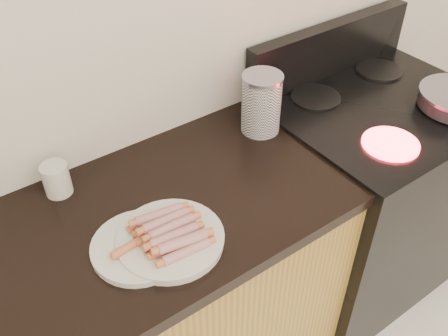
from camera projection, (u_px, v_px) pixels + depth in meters
wall_back at (131, 22)px, 1.37m from camera, size 4.00×0.04×2.60m
stove at (361, 198)px, 2.06m from camera, size 0.76×0.65×0.91m
stove_panel at (330, 49)px, 1.88m from camera, size 0.76×0.06×0.20m
burner_near_left at (391, 144)px, 1.58m from camera, size 0.18×0.18×0.01m
burner_far_left at (316, 97)px, 1.79m from camera, size 0.18×0.18×0.01m
burner_far_right at (379, 70)px, 1.94m from camera, size 0.18×0.18×0.01m
main_plate at (171, 240)px, 1.28m from camera, size 0.35×0.35×0.02m
side_plate at (140, 246)px, 1.26m from camera, size 0.33×0.33×0.02m
hotdog_pile at (170, 232)px, 1.25m from camera, size 0.13×0.18×0.05m
plain_sausages at (139, 241)px, 1.25m from camera, size 0.14×0.03×0.02m
canister at (261, 103)px, 1.60m from camera, size 0.13×0.13×0.20m
mug at (56, 179)px, 1.40m from camera, size 0.10×0.10×0.10m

